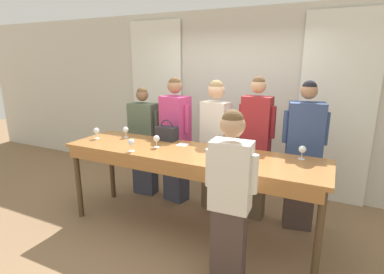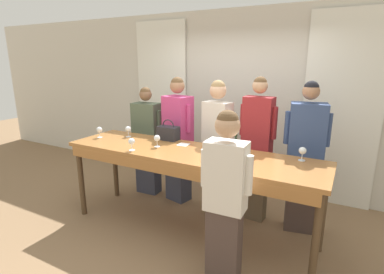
{
  "view_description": "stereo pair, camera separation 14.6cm",
  "coord_description": "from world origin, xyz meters",
  "px_view_note": "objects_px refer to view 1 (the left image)",
  "views": [
    {
      "loc": [
        1.47,
        -2.94,
        2.05
      ],
      "look_at": [
        0.0,
        0.08,
        1.17
      ],
      "focal_mm": 28.0,
      "sensor_mm": 36.0,
      "label": 1
    },
    {
      "loc": [
        1.6,
        -2.88,
        2.05
      ],
      "look_at": [
        0.0,
        0.08,
        1.17
      ],
      "focal_mm": 28.0,
      "sensor_mm": 36.0,
      "label": 2
    }
  ],
  "objects_px": {
    "guest_pink_top": "(176,140)",
    "guest_striped_shirt": "(255,147)",
    "wine_bottle": "(236,147)",
    "host_pouring": "(230,198)",
    "guest_navy_coat": "(303,156)",
    "tasting_bar": "(188,160)",
    "wine_glass_front_right": "(238,145)",
    "wine_glass_front_left": "(131,143)",
    "wine_glass_center_right": "(156,139)",
    "wine_glass_center_left": "(126,130)",
    "guest_olive_jacket": "(144,141)",
    "handbag": "(167,133)",
    "wine_glass_center_mid": "(96,131)",
    "wine_glass_front_mid": "(302,150)",
    "guest_cream_sweater": "(215,143)"
  },
  "relations": [
    {
      "from": "handbag",
      "to": "guest_navy_coat",
      "type": "xyz_separation_m",
      "value": [
        1.65,
        0.36,
        -0.19
      ]
    },
    {
      "from": "tasting_bar",
      "to": "guest_olive_jacket",
      "type": "bearing_deg",
      "value": 147.33
    },
    {
      "from": "wine_bottle",
      "to": "wine_glass_center_right",
      "type": "height_order",
      "value": "wine_bottle"
    },
    {
      "from": "wine_glass_center_left",
      "to": "wine_glass_center_right",
      "type": "bearing_deg",
      "value": -18.73
    },
    {
      "from": "wine_glass_center_right",
      "to": "guest_olive_jacket",
      "type": "xyz_separation_m",
      "value": [
        -0.68,
        0.7,
        -0.29
      ]
    },
    {
      "from": "handbag",
      "to": "wine_glass_front_right",
      "type": "height_order",
      "value": "handbag"
    },
    {
      "from": "wine_glass_center_left",
      "to": "wine_glass_center_right",
      "type": "relative_size",
      "value": 1.0
    },
    {
      "from": "tasting_bar",
      "to": "wine_glass_front_right",
      "type": "height_order",
      "value": "wine_glass_front_right"
    },
    {
      "from": "guest_olive_jacket",
      "to": "host_pouring",
      "type": "distance_m",
      "value": 2.26
    },
    {
      "from": "wine_glass_front_mid",
      "to": "wine_glass_center_mid",
      "type": "height_order",
      "value": "same"
    },
    {
      "from": "wine_glass_center_left",
      "to": "guest_striped_shirt",
      "type": "relative_size",
      "value": 0.08
    },
    {
      "from": "wine_bottle",
      "to": "guest_striped_shirt",
      "type": "xyz_separation_m",
      "value": [
        0.05,
        0.65,
        -0.17
      ]
    },
    {
      "from": "wine_glass_front_right",
      "to": "host_pouring",
      "type": "relative_size",
      "value": 0.09
    },
    {
      "from": "guest_navy_coat",
      "to": "host_pouring",
      "type": "xyz_separation_m",
      "value": [
        -0.45,
        -1.33,
        -0.05
      ]
    },
    {
      "from": "guest_striped_shirt",
      "to": "host_pouring",
      "type": "relative_size",
      "value": 1.12
    },
    {
      "from": "wine_glass_center_mid",
      "to": "guest_cream_sweater",
      "type": "relative_size",
      "value": 0.08
    },
    {
      "from": "wine_glass_center_right",
      "to": "guest_navy_coat",
      "type": "height_order",
      "value": "guest_navy_coat"
    },
    {
      "from": "guest_pink_top",
      "to": "host_pouring",
      "type": "xyz_separation_m",
      "value": [
        1.28,
        -1.33,
        -0.05
      ]
    },
    {
      "from": "wine_bottle",
      "to": "wine_glass_front_right",
      "type": "distance_m",
      "value": 0.12
    },
    {
      "from": "wine_glass_front_right",
      "to": "wine_glass_center_mid",
      "type": "xyz_separation_m",
      "value": [
        -1.9,
        -0.18,
        0.0
      ]
    },
    {
      "from": "wine_glass_front_left",
      "to": "host_pouring",
      "type": "relative_size",
      "value": 0.09
    },
    {
      "from": "guest_pink_top",
      "to": "guest_navy_coat",
      "type": "bearing_deg",
      "value": 0.0
    },
    {
      "from": "handbag",
      "to": "guest_olive_jacket",
      "type": "bearing_deg",
      "value": 149.78
    },
    {
      "from": "tasting_bar",
      "to": "handbag",
      "type": "distance_m",
      "value": 0.62
    },
    {
      "from": "guest_pink_top",
      "to": "host_pouring",
      "type": "relative_size",
      "value": 1.1
    },
    {
      "from": "wine_glass_center_right",
      "to": "handbag",
      "type": "bearing_deg",
      "value": 99.36
    },
    {
      "from": "wine_glass_front_mid",
      "to": "wine_glass_center_left",
      "type": "distance_m",
      "value": 2.24
    },
    {
      "from": "wine_glass_front_left",
      "to": "wine_glass_front_right",
      "type": "bearing_deg",
      "value": 21.09
    },
    {
      "from": "tasting_bar",
      "to": "guest_olive_jacket",
      "type": "relative_size",
      "value": 1.85
    },
    {
      "from": "wine_glass_center_right",
      "to": "guest_navy_coat",
      "type": "distance_m",
      "value": 1.76
    },
    {
      "from": "wine_glass_center_mid",
      "to": "guest_striped_shirt",
      "type": "xyz_separation_m",
      "value": [
        1.96,
        0.71,
        -0.16
      ]
    },
    {
      "from": "wine_glass_front_left",
      "to": "wine_glass_center_right",
      "type": "xyz_separation_m",
      "value": [
        0.17,
        0.26,
        0.0
      ]
    },
    {
      "from": "wine_glass_front_mid",
      "to": "tasting_bar",
      "type": "bearing_deg",
      "value": -165.8
    },
    {
      "from": "wine_glass_front_left",
      "to": "wine_glass_center_mid",
      "type": "bearing_deg",
      "value": 161.39
    },
    {
      "from": "wine_bottle",
      "to": "guest_navy_coat",
      "type": "height_order",
      "value": "guest_navy_coat"
    },
    {
      "from": "wine_bottle",
      "to": "wine_glass_center_right",
      "type": "bearing_deg",
      "value": -176.76
    },
    {
      "from": "tasting_bar",
      "to": "wine_glass_front_mid",
      "type": "relative_size",
      "value": 20.93
    },
    {
      "from": "guest_olive_jacket",
      "to": "guest_pink_top",
      "type": "height_order",
      "value": "guest_pink_top"
    },
    {
      "from": "guest_cream_sweater",
      "to": "wine_glass_center_left",
      "type": "bearing_deg",
      "value": -156.04
    },
    {
      "from": "guest_olive_jacket",
      "to": "wine_glass_center_right",
      "type": "bearing_deg",
      "value": -45.95
    },
    {
      "from": "handbag",
      "to": "guest_pink_top",
      "type": "bearing_deg",
      "value": 101.59
    },
    {
      "from": "wine_bottle",
      "to": "wine_glass_front_mid",
      "type": "height_order",
      "value": "wine_bottle"
    },
    {
      "from": "wine_bottle",
      "to": "wine_glass_front_mid",
      "type": "relative_size",
      "value": 2.19
    },
    {
      "from": "wine_glass_front_right",
      "to": "wine_glass_center_right",
      "type": "distance_m",
      "value": 0.98
    },
    {
      "from": "wine_glass_front_left",
      "to": "tasting_bar",
      "type": "bearing_deg",
      "value": 23.42
    },
    {
      "from": "guest_pink_top",
      "to": "guest_striped_shirt",
      "type": "bearing_deg",
      "value": 0.0
    },
    {
      "from": "handbag",
      "to": "guest_navy_coat",
      "type": "relative_size",
      "value": 0.15
    },
    {
      "from": "tasting_bar",
      "to": "wine_glass_center_right",
      "type": "relative_size",
      "value": 20.93
    },
    {
      "from": "guest_cream_sweater",
      "to": "wine_glass_front_right",
      "type": "bearing_deg",
      "value": -47.65
    },
    {
      "from": "guest_striped_shirt",
      "to": "wine_glass_front_right",
      "type": "bearing_deg",
      "value": -96.85
    }
  ]
}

